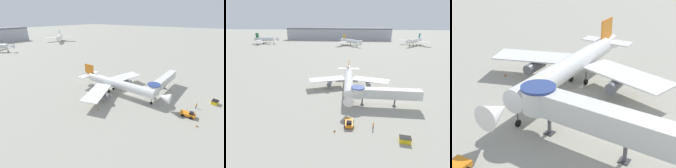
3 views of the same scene
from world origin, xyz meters
The scene contains 4 objects.
ground_plane centered at (0.00, 0.00, 0.00)m, with size 800.00×800.00×0.00m, color #9E9B8E.
main_airplane centered at (-2.19, 3.58, 3.58)m, with size 30.78×33.90×8.40m.
jet_bridge centered at (7.52, -8.95, 4.09)m, with size 20.36×4.10×5.77m.
traffic_cone_port_wing centered at (-14.19, 1.77, 0.28)m, with size 0.36×0.36×0.60m.
Camera 3 is at (20.38, -34.41, 20.32)m, focal length 50.00 mm.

